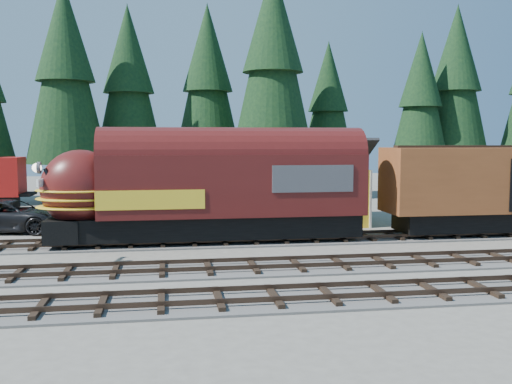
{
  "coord_description": "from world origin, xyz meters",
  "views": [
    {
      "loc": [
        -5.78,
        -24.18,
        5.18
      ],
      "look_at": [
        -1.34,
        4.0,
        2.55
      ],
      "focal_mm": 40.0,
      "sensor_mm": 36.0,
      "label": 1
    }
  ],
  "objects": [
    {
      "name": "boxcar",
      "position": [
        12.69,
        4.0,
        2.66
      ],
      "size": [
        14.07,
        3.01,
        4.42
      ],
      "color": "black",
      "rests_on": "ground"
    },
    {
      "name": "ground",
      "position": [
        0.0,
        0.0,
        0.0
      ],
      "size": [
        120.0,
        120.0,
        0.0
      ],
      "primitive_type": "plane",
      "color": "#6B665B",
      "rests_on": "ground"
    },
    {
      "name": "locomotive",
      "position": [
        -4.19,
        4.0,
        2.55
      ],
      "size": [
        16.08,
        3.2,
        4.37
      ],
      "color": "black",
      "rests_on": "ground"
    },
    {
      "name": "track_spur",
      "position": [
        -10.0,
        18.0,
        0.06
      ],
      "size": [
        32.0,
        3.2,
        0.33
      ],
      "color": "#4C4947",
      "rests_on": "ground"
    },
    {
      "name": "conifer_backdrop",
      "position": [
        6.12,
        24.52,
        9.97
      ],
      "size": [
        78.81,
        23.74,
        17.42
      ],
      "color": "black",
      "rests_on": "ground"
    },
    {
      "name": "pickup_truck_a",
      "position": [
        -14.44,
        9.24,
        0.91
      ],
      "size": [
        6.91,
        3.93,
        1.82
      ],
      "primitive_type": "imported",
      "rotation": [
        0.0,
        0.0,
        1.43
      ],
      "color": "black",
      "rests_on": "ground"
    },
    {
      "name": "track_siding",
      "position": [
        10.0,
        4.0,
        0.06
      ],
      "size": [
        68.0,
        3.2,
        0.33
      ],
      "color": "#4C4947",
      "rests_on": "ground"
    },
    {
      "name": "depot",
      "position": [
        -0.0,
        10.5,
        2.96
      ],
      "size": [
        12.8,
        7.0,
        5.3
      ],
      "color": "gold",
      "rests_on": "ground"
    }
  ]
}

